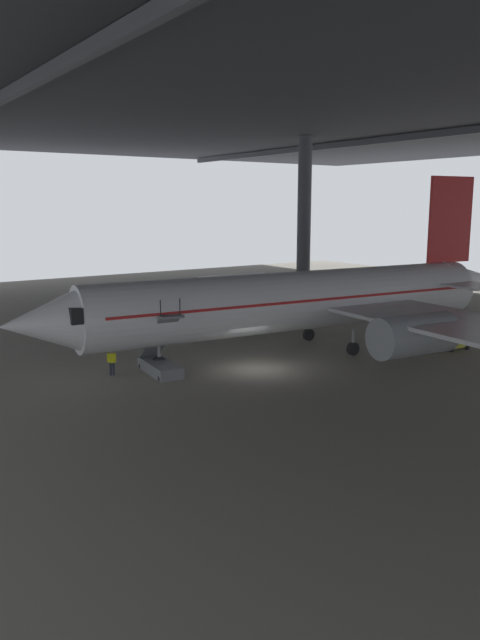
{
  "coord_description": "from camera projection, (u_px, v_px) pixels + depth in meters",
  "views": [
    {
      "loc": [
        30.3,
        -22.23,
        10.2
      ],
      "look_at": [
        -2.66,
        0.44,
        2.69
      ],
      "focal_mm": 34.71,
      "sensor_mm": 36.0,
      "label": 1
    }
  ],
  "objects": [
    {
      "name": "ground_plane",
      "position": [
        258.0,
        369.0,
        38.8
      ],
      "size": [
        110.0,
        110.0,
        0.0
      ],
      "primitive_type": "plane",
      "color": "gray"
    },
    {
      "name": "hangar_structure",
      "position": [
        418.0,
        90.0,
        43.18
      ],
      "size": [
        121.0,
        99.0,
        18.68
      ],
      "color": "#4C4F54",
      "rests_on": "ground_plane"
    },
    {
      "name": "airplane_main",
      "position": [
        304.0,
        300.0,
        42.94
      ],
      "size": [
        38.63,
        39.85,
        12.32
      ],
      "color": "white",
      "rests_on": "ground_plane"
    },
    {
      "name": "boarding_stairs",
      "position": [
        160.0,
        362.0,
        37.68
      ],
      "size": [
        4.5,
        1.89,
        4.84
      ],
      "color": "slate",
      "rests_on": "ground_plane"
    },
    {
      "name": "crew_worker_by_stairs",
      "position": [
        112.0,
        361.0,
        37.27
      ],
      "size": [
        0.38,
        0.48,
        1.58
      ],
      "color": "#232838",
      "rests_on": "ground_plane"
    },
    {
      "name": "baggage_tug",
      "position": [
        453.0,
        342.0,
        44.05
      ],
      "size": [
        1.46,
        2.3,
        0.9
      ],
      "color": "yellow",
      "rests_on": "ground_plane"
    }
  ]
}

